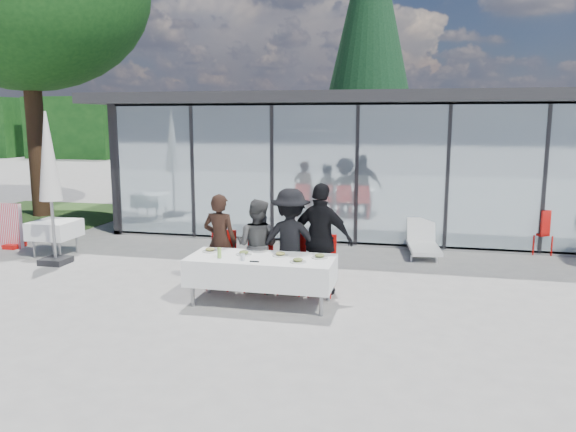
# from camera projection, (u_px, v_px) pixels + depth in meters

# --- Properties ---
(ground) EXTENTS (90.00, 90.00, 0.00)m
(ground) POSITION_uv_depth(u_px,v_px,m) (266.00, 297.00, 9.09)
(ground) COLOR #9E9A95
(ground) RESTS_ON ground
(pavilion) EXTENTS (14.80, 8.80, 3.44)m
(pavilion) POSITION_uv_depth(u_px,v_px,m) (406.00, 144.00, 16.13)
(pavilion) COLOR gray
(pavilion) RESTS_ON ground
(treeline) EXTENTS (62.50, 2.00, 4.40)m
(treeline) POSITION_uv_depth(u_px,v_px,m) (348.00, 129.00, 36.06)
(treeline) COLOR #123913
(treeline) RESTS_ON ground
(dining_table) EXTENTS (2.26, 0.96, 0.75)m
(dining_table) POSITION_uv_depth(u_px,v_px,m) (261.00, 270.00, 8.68)
(dining_table) COLOR white
(dining_table) RESTS_ON ground
(diner_a) EXTENTS (0.65, 0.65, 1.62)m
(diner_a) POSITION_uv_depth(u_px,v_px,m) (220.00, 241.00, 9.46)
(diner_a) COLOR black
(diner_a) RESTS_ON ground
(diner_chair_a) EXTENTS (0.44, 0.44, 0.97)m
(diner_chair_a) POSITION_uv_depth(u_px,v_px,m) (222.00, 256.00, 9.60)
(diner_chair_a) COLOR red
(diner_chair_a) RESTS_ON ground
(diner_b) EXTENTS (0.87, 0.87, 1.55)m
(diner_b) POSITION_uv_depth(u_px,v_px,m) (257.00, 245.00, 9.33)
(diner_b) COLOR #474747
(diner_b) RESTS_ON ground
(diner_chair_b) EXTENTS (0.44, 0.44, 0.97)m
(diner_chair_b) POSITION_uv_depth(u_px,v_px,m) (259.00, 258.00, 9.46)
(diner_chair_b) COLOR red
(diner_chair_b) RESTS_ON ground
(diner_c) EXTENTS (1.20, 1.20, 1.74)m
(diner_c) POSITION_uv_depth(u_px,v_px,m) (291.00, 241.00, 9.19)
(diner_c) COLOR black
(diner_c) RESTS_ON ground
(diner_chair_c) EXTENTS (0.44, 0.44, 0.97)m
(diner_chair_c) POSITION_uv_depth(u_px,v_px,m) (292.00, 260.00, 9.34)
(diner_chair_c) COLOR red
(diner_chair_c) RESTS_ON ground
(diner_d) EXTENTS (1.35, 1.35, 1.84)m
(diner_d) POSITION_uv_depth(u_px,v_px,m) (321.00, 240.00, 9.07)
(diner_d) COLOR black
(diner_d) RESTS_ON ground
(diner_chair_d) EXTENTS (0.44, 0.44, 0.97)m
(diner_chair_d) POSITION_uv_depth(u_px,v_px,m) (322.00, 261.00, 9.23)
(diner_chair_d) COLOR red
(diner_chair_d) RESTS_ON ground
(plate_a) EXTENTS (0.25, 0.25, 0.07)m
(plate_a) POSITION_uv_depth(u_px,v_px,m) (210.00, 250.00, 8.99)
(plate_a) COLOR silver
(plate_a) RESTS_ON dining_table
(plate_b) EXTENTS (0.25, 0.25, 0.07)m
(plate_b) POSITION_uv_depth(u_px,v_px,m) (244.00, 253.00, 8.79)
(plate_b) COLOR silver
(plate_b) RESTS_ON dining_table
(plate_c) EXTENTS (0.25, 0.25, 0.07)m
(plate_c) POSITION_uv_depth(u_px,v_px,m) (280.00, 254.00, 8.71)
(plate_c) COLOR silver
(plate_c) RESTS_ON dining_table
(plate_d) EXTENTS (0.25, 0.25, 0.07)m
(plate_d) POSITION_uv_depth(u_px,v_px,m) (320.00, 256.00, 8.59)
(plate_d) COLOR silver
(plate_d) RESTS_ON dining_table
(plate_extra) EXTENTS (0.25, 0.25, 0.07)m
(plate_extra) POSITION_uv_depth(u_px,v_px,m) (298.00, 261.00, 8.33)
(plate_extra) COLOR silver
(plate_extra) RESTS_ON dining_table
(juice_bottle) EXTENTS (0.06, 0.06, 0.16)m
(juice_bottle) POSITION_uv_depth(u_px,v_px,m) (219.00, 253.00, 8.59)
(juice_bottle) COLOR #91C652
(juice_bottle) RESTS_ON dining_table
(drinking_glasses) EXTENTS (0.07, 0.07, 0.10)m
(drinking_glasses) POSITION_uv_depth(u_px,v_px,m) (243.00, 257.00, 8.44)
(drinking_glasses) COLOR silver
(drinking_glasses) RESTS_ON dining_table
(folded_eyeglasses) EXTENTS (0.14, 0.03, 0.01)m
(folded_eyeglasses) POSITION_uv_depth(u_px,v_px,m) (254.00, 261.00, 8.35)
(folded_eyeglasses) COLOR black
(folded_eyeglasses) RESTS_ON dining_table
(spare_table_left) EXTENTS (0.86, 0.86, 0.74)m
(spare_table_left) POSITION_uv_depth(u_px,v_px,m) (55.00, 230.00, 11.79)
(spare_table_left) COLOR white
(spare_table_left) RESTS_ON ground
(spare_chair_b) EXTENTS (0.61, 0.61, 0.97)m
(spare_chair_b) POSITION_uv_depth(u_px,v_px,m) (545.00, 230.00, 11.85)
(spare_chair_b) COLOR red
(spare_chair_b) RESTS_ON ground
(market_umbrella) EXTENTS (0.50, 0.50, 3.00)m
(market_umbrella) POSITION_uv_depth(u_px,v_px,m) (49.00, 166.00, 10.86)
(market_umbrella) COLOR black
(market_umbrella) RESTS_ON ground
(lounger) EXTENTS (0.75, 1.39, 0.72)m
(lounger) POSITION_uv_depth(u_px,v_px,m) (423.00, 242.00, 11.92)
(lounger) COLOR white
(lounger) RESTS_ON ground
(conifer_tree) EXTENTS (4.00, 4.00, 10.50)m
(conifer_tree) POSITION_uv_depth(u_px,v_px,m) (370.00, 32.00, 20.45)
(conifer_tree) COLOR #382316
(conifer_tree) RESTS_ON ground
(grass_patch) EXTENTS (5.00, 5.00, 0.02)m
(grass_patch) POSITION_uv_depth(u_px,v_px,m) (42.00, 216.00, 16.70)
(grass_patch) COLOR #385926
(grass_patch) RESTS_ON ground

